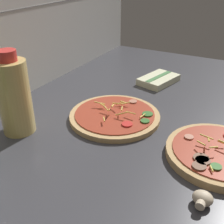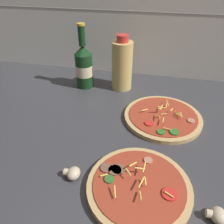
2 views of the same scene
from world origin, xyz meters
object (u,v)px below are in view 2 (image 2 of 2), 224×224
at_px(pizza_near, 139,187).
at_px(oil_bottle, 122,65).
at_px(mushroom_left, 217,215).
at_px(pizza_far, 163,117).
at_px(beer_bottle, 84,66).
at_px(mushroom_right, 73,173).

distance_m(pizza_near, oil_bottle, 0.52).
bearing_deg(mushroom_left, oil_bottle, 119.63).
distance_m(pizza_far, mushroom_left, 0.36).
height_order(beer_bottle, oil_bottle, beer_bottle).
xyz_separation_m(pizza_near, pizza_far, (0.05, 0.30, -0.00)).
relative_size(mushroom_left, mushroom_right, 1.00).
bearing_deg(mushroom_left, mushroom_right, 173.57).
bearing_deg(pizza_far, beer_bottle, 152.51).
height_order(pizza_far, mushroom_right, pizza_far).
bearing_deg(oil_bottle, mushroom_right, -93.68).
xyz_separation_m(pizza_far, mushroom_right, (-0.21, -0.30, 0.01)).
bearing_deg(mushroom_right, pizza_near, -0.49).
relative_size(oil_bottle, mushroom_left, 5.37).
xyz_separation_m(pizza_near, mushroom_left, (0.17, -0.04, 0.00)).
height_order(mushroom_left, mushroom_right, same).
bearing_deg(mushroom_right, oil_bottle, 86.32).
height_order(pizza_far, mushroom_left, pizza_far).
xyz_separation_m(pizza_far, mushroom_left, (0.12, -0.33, 0.01)).
bearing_deg(beer_bottle, mushroom_left, -48.12).
xyz_separation_m(oil_bottle, mushroom_left, (0.30, -0.53, -0.09)).
distance_m(pizza_near, mushroom_right, 0.16).
xyz_separation_m(pizza_near, oil_bottle, (-0.13, 0.49, 0.09)).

